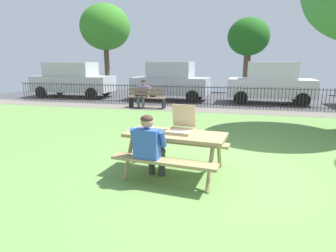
# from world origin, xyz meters

# --- Properties ---
(ground) EXTENTS (28.00, 11.46, 0.02)m
(ground) POSITION_xyz_m (0.00, 1.73, -0.01)
(ground) COLOR #669148
(cobblestone_walkway) EXTENTS (28.00, 1.40, 0.01)m
(cobblestone_walkway) POSITION_xyz_m (0.00, 6.76, -0.00)
(cobblestone_walkway) COLOR slate
(street_asphalt) EXTENTS (28.00, 6.29, 0.01)m
(street_asphalt) POSITION_xyz_m (0.00, 10.61, -0.01)
(street_asphalt) COLOR #424247
(picnic_table_foreground) EXTENTS (1.95, 1.67, 0.79)m
(picnic_table_foreground) POSITION_xyz_m (-0.87, -0.30, 0.60)
(picnic_table_foreground) COLOR #9A8557
(picnic_table_foreground) RESTS_ON ground
(pizza_box_open) EXTENTS (0.50, 0.55, 0.49)m
(pizza_box_open) POSITION_xyz_m (-0.78, -0.16, 0.89)
(pizza_box_open) COLOR tan
(pizza_box_open) RESTS_ON picnic_table_foreground
(pizza_slice_on_table) EXTENTS (0.30, 0.25, 0.02)m
(pizza_slice_on_table) POSITION_xyz_m (-1.49, -0.28, 0.78)
(pizza_slice_on_table) COLOR #EAD066
(pizza_slice_on_table) RESTS_ON picnic_table_foreground
(adult_at_table) EXTENTS (0.63, 0.62, 1.19)m
(adult_at_table) POSITION_xyz_m (-1.21, -0.77, 0.66)
(adult_at_table) COLOR #383838
(adult_at_table) RESTS_ON ground
(iron_fence_streetside) EXTENTS (21.32, 0.03, 0.96)m
(iron_fence_streetside) POSITION_xyz_m (-0.00, 7.46, 0.49)
(iron_fence_streetside) COLOR #2D2823
(iron_fence_streetside) RESTS_ON ground
(park_bench_left) EXTENTS (1.62, 0.54, 0.85)m
(park_bench_left) POSITION_xyz_m (-3.60, 6.62, 0.42)
(park_bench_left) COLOR brown
(park_bench_left) RESTS_ON ground
(person_on_park_bench) EXTENTS (0.61, 0.60, 1.19)m
(person_on_park_bench) POSITION_xyz_m (-3.79, 6.64, 0.66)
(person_on_park_bench) COLOR #3F3F3F
(person_on_park_bench) RESTS_ON ground
(parked_car_far_left) EXTENTS (4.45, 2.01, 1.94)m
(parked_car_far_left) POSITION_xyz_m (-8.80, 9.27, 1.01)
(parked_car_far_left) COLOR #B3B7B9
(parked_car_far_left) RESTS_ON ground
(parked_car_left) EXTENTS (3.99, 2.01, 1.98)m
(parked_car_left) POSITION_xyz_m (-3.15, 9.27, 1.01)
(parked_car_left) COLOR #B3B4C2
(parked_car_left) RESTS_ON ground
(parked_car_center) EXTENTS (3.96, 1.96, 1.98)m
(parked_car_center) POSITION_xyz_m (1.75, 9.27, 1.01)
(parked_car_center) COLOR silver
(parked_car_center) RESTS_ON ground
(far_tree_left) EXTENTS (3.68, 3.68, 6.08)m
(far_tree_left) POSITION_xyz_m (-9.53, 15.26, 4.39)
(far_tree_left) COLOR brown
(far_tree_left) RESTS_ON ground
(far_tree_midleft) EXTENTS (2.74, 2.74, 4.80)m
(far_tree_midleft) POSITION_xyz_m (0.77, 15.26, 3.50)
(far_tree_midleft) COLOR brown
(far_tree_midleft) RESTS_ON ground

